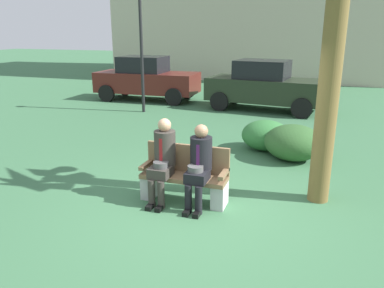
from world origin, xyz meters
TOP-DOWN VIEW (x-y plane):
  - ground_plane at (0.00, 0.00)m, footprint 80.00×80.00m
  - park_bench at (-0.36, 0.31)m, footprint 1.38×0.44m
  - seated_man_left at (-0.68, 0.19)m, footprint 0.34×0.72m
  - seated_man_right at (-0.08, 0.18)m, footprint 0.34×0.72m
  - shrub_near_bench at (0.48, 3.44)m, footprint 1.10×1.01m
  - shrub_mid_lawn at (1.13, 2.92)m, footprint 1.21×1.11m
  - parked_car_near at (-4.85, 8.46)m, footprint 3.93×1.78m
  - parked_car_far at (-0.23, 7.98)m, footprint 4.06×2.09m
  - street_lamp at (-4.01, 6.38)m, footprint 0.24×0.24m

SIDE VIEW (x-z plane):
  - ground_plane at x=0.00m, z-range 0.00..0.00m
  - shrub_near_bench at x=0.48m, z-range 0.00..0.69m
  - shrub_mid_lawn at x=1.13m, z-range 0.00..0.76m
  - park_bench at x=-0.36m, z-range -0.05..0.85m
  - seated_man_right at x=-0.08m, z-range 0.07..1.37m
  - seated_man_left at x=-0.68m, z-range 0.07..1.41m
  - parked_car_near at x=-4.85m, z-range 0.00..1.68m
  - parked_car_far at x=-0.23m, z-range 0.00..1.68m
  - street_lamp at x=-4.01m, z-range 0.41..4.28m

